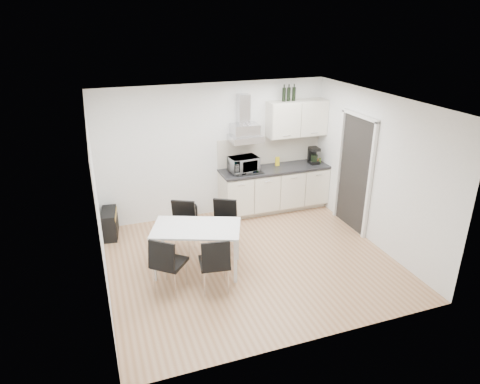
% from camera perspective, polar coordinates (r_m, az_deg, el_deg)
% --- Properties ---
extents(ground, '(4.50, 4.50, 0.00)m').
position_cam_1_polar(ground, '(7.13, 1.43, -9.10)').
color(ground, tan).
rests_on(ground, ground).
extents(wall_back, '(4.50, 0.10, 2.60)m').
position_cam_1_polar(wall_back, '(8.33, -3.41, 5.49)').
color(wall_back, white).
rests_on(wall_back, ground).
extents(wall_front, '(4.50, 0.10, 2.60)m').
position_cam_1_polar(wall_front, '(4.91, 9.98, -7.63)').
color(wall_front, white).
rests_on(wall_front, ground).
extents(wall_left, '(0.10, 4.00, 2.60)m').
position_cam_1_polar(wall_left, '(6.16, -18.41, -2.02)').
color(wall_left, white).
rests_on(wall_left, ground).
extents(wall_right, '(0.10, 4.00, 2.60)m').
position_cam_1_polar(wall_right, '(7.59, 17.62, 2.73)').
color(wall_right, white).
rests_on(wall_right, ground).
extents(ceiling, '(4.50, 4.50, 0.00)m').
position_cam_1_polar(ceiling, '(6.17, 1.67, 11.90)').
color(ceiling, white).
rests_on(ceiling, wall_back).
extents(doorway, '(0.08, 1.04, 2.10)m').
position_cam_1_polar(doorway, '(8.07, 14.91, 2.31)').
color(doorway, white).
rests_on(doorway, ground).
extents(kitchenette, '(2.22, 0.64, 2.52)m').
position_cam_1_polar(kitchenette, '(8.63, 4.73, 2.79)').
color(kitchenette, beige).
rests_on(kitchenette, ground).
extents(dining_table, '(1.51, 1.19, 0.75)m').
position_cam_1_polar(dining_table, '(6.60, -5.82, -5.36)').
color(dining_table, white).
rests_on(dining_table, ground).
extents(chair_far_left, '(0.62, 0.65, 0.88)m').
position_cam_1_polar(chair_far_left, '(7.21, -7.86, -4.92)').
color(chair_far_left, black).
rests_on(chair_far_left, ground).
extents(chair_far_right, '(0.63, 0.65, 0.88)m').
position_cam_1_polar(chair_far_right, '(7.20, -2.29, -4.73)').
color(chair_far_right, black).
rests_on(chair_far_right, ground).
extents(chair_near_left, '(0.66, 0.67, 0.88)m').
position_cam_1_polar(chair_near_left, '(6.30, -9.37, -9.36)').
color(chair_near_left, black).
rests_on(chair_near_left, ground).
extents(chair_near_right, '(0.51, 0.56, 0.88)m').
position_cam_1_polar(chair_near_right, '(6.23, -3.44, -9.47)').
color(chair_near_right, black).
rests_on(chair_near_right, ground).
extents(guitar_amp, '(0.33, 0.62, 0.50)m').
position_cam_1_polar(guitar_amp, '(8.10, -16.99, -4.04)').
color(guitar_amp, black).
rests_on(guitar_amp, ground).
extents(floor_speaker, '(0.16, 0.14, 0.26)m').
position_cam_1_polar(floor_speaker, '(8.54, -6.30, -2.58)').
color(floor_speaker, black).
rests_on(floor_speaker, ground).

